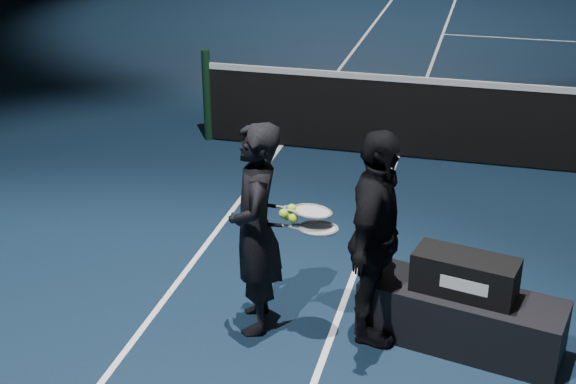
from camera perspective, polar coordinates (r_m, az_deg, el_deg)
name	(u,v)px	position (r m, az deg, el deg)	size (l,w,h in m)	color
net_post_left	(207,95)	(9.59, -5.78, 6.85)	(0.10, 0.10, 1.10)	black
player_bench	(461,318)	(5.90, 12.17, -8.77)	(1.42, 0.47, 0.43)	black
racket_bag	(465,275)	(5.72, 12.48, -5.76)	(0.71, 0.30, 0.28)	black
bag_signature	(464,286)	(5.59, 12.39, -6.53)	(0.33, 0.00, 0.09)	white
player_a	(255,229)	(5.71, -2.33, -2.66)	(0.58, 0.38, 1.59)	black
player_b	(375,239)	(5.61, 6.21, -3.33)	(0.93, 0.39, 1.59)	black
racket_lower	(318,228)	(5.62, 2.16, -2.60)	(0.68, 0.22, 0.03)	black
racket_upper	(312,211)	(5.61, 1.73, -1.39)	(0.68, 0.22, 0.03)	black
tennis_balls	(291,215)	(5.61, 0.21, -1.61)	(0.12, 0.10, 0.12)	#93C028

